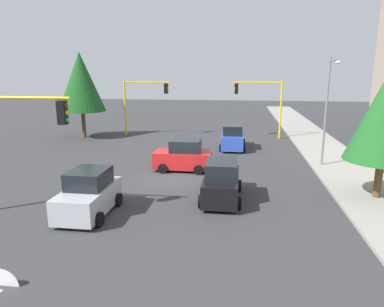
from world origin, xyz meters
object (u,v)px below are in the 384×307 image
(car_black, at_px, (221,182))
(car_silver, at_px, (89,194))
(traffic_signal_far_left, at_px, (261,98))
(car_blue, at_px, (233,138))
(tree_opposite_side, at_px, (81,82))
(car_red, at_px, (183,156))
(traffic_signal_far_right, at_px, (143,97))
(traffic_signal_near_right, at_px, (13,130))
(street_lamp_curbside, at_px, (328,101))

(car_black, bearing_deg, car_silver, -64.96)
(traffic_signal_far_left, distance_m, car_blue, 6.33)
(tree_opposite_side, bearing_deg, car_silver, 25.32)
(car_black, xyz_separation_m, car_blue, (-11.86, 0.27, 0.00))
(tree_opposite_side, bearing_deg, car_red, 48.44)
(traffic_signal_far_right, distance_m, car_black, 19.22)
(traffic_signal_near_right, distance_m, traffic_signal_far_right, 20.00)
(traffic_signal_far_left, bearing_deg, traffic_signal_near_right, -29.40)
(tree_opposite_side, bearing_deg, car_blue, 77.78)
(traffic_signal_near_right, height_order, car_red, traffic_signal_near_right)
(traffic_signal_near_right, xyz_separation_m, car_silver, (-0.42, 2.94, -2.83))
(traffic_signal_far_left, xyz_separation_m, tree_opposite_side, (2.00, -16.64, 1.43))
(car_red, bearing_deg, traffic_signal_far_left, 155.90)
(traffic_signal_near_right, bearing_deg, tree_opposite_side, -163.38)
(traffic_signal_far_left, relative_size, car_red, 1.48)
(car_silver, bearing_deg, car_blue, 157.79)
(car_blue, bearing_deg, car_silver, -22.21)
(tree_opposite_side, xyz_separation_m, car_blue, (3.08, 14.24, -4.33))
(traffic_signal_near_right, xyz_separation_m, traffic_signal_far_right, (-20.00, -0.01, 0.06))
(traffic_signal_far_right, relative_size, car_blue, 1.28)
(street_lamp_curbside, bearing_deg, traffic_signal_near_right, -57.05)
(traffic_signal_far_left, xyz_separation_m, car_silver, (19.58, -8.33, -2.90))
(street_lamp_curbside, height_order, tree_opposite_side, tree_opposite_side)
(traffic_signal_far_right, xyz_separation_m, traffic_signal_far_left, (-0.00, 11.29, 0.02))
(car_black, height_order, car_red, same)
(traffic_signal_near_right, distance_m, car_silver, 4.11)
(traffic_signal_near_right, relative_size, street_lamp_curbside, 0.75)
(traffic_signal_far_right, bearing_deg, car_blue, 60.20)
(traffic_signal_near_right, bearing_deg, car_blue, 149.28)
(traffic_signal_far_right, relative_size, car_silver, 1.46)
(tree_opposite_side, height_order, car_red, tree_opposite_side)
(traffic_signal_far_right, xyz_separation_m, street_lamp_curbside, (10.39, 14.84, 0.56))
(traffic_signal_near_right, distance_m, traffic_signal_far_left, 22.96)
(traffic_signal_near_right, distance_m, tree_opposite_side, 18.84)
(street_lamp_curbside, distance_m, car_silver, 15.41)
(car_blue, bearing_deg, traffic_signal_far_right, -119.80)
(traffic_signal_near_right, height_order, car_black, traffic_signal_near_right)
(street_lamp_curbside, bearing_deg, car_blue, -131.66)
(car_silver, bearing_deg, traffic_signal_far_left, 156.96)
(traffic_signal_near_right, height_order, car_blue, traffic_signal_near_right)
(car_black, relative_size, car_blue, 0.99)
(car_blue, bearing_deg, tree_opposite_side, -102.22)
(traffic_signal_far_left, height_order, car_red, traffic_signal_far_left)
(tree_opposite_side, distance_m, car_silver, 19.92)
(tree_opposite_side, relative_size, car_silver, 2.18)
(traffic_signal_far_right, distance_m, traffic_signal_far_left, 11.29)
(car_silver, distance_m, car_black, 6.23)
(traffic_signal_far_left, distance_m, tree_opposite_side, 16.83)
(traffic_signal_far_left, relative_size, car_silver, 1.46)
(traffic_signal_far_left, relative_size, car_blue, 1.29)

